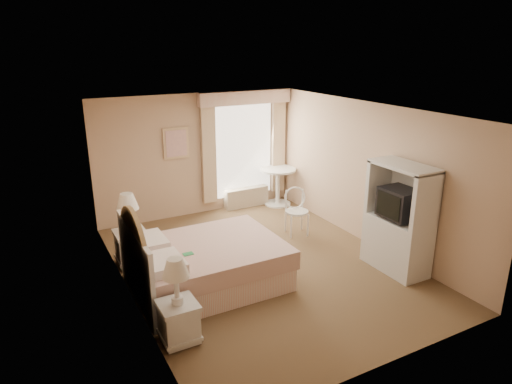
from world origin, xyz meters
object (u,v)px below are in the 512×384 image
round_table (278,181)px  cafe_chair (296,207)px  nightstand_near (178,311)px  nightstand_far (130,238)px  bed (201,264)px  armoire (398,227)px

round_table → cafe_chair: bearing=-108.7°
nightstand_near → cafe_chair: size_ratio=1.23×
nightstand_near → round_table: nightstand_near is taller
nightstand_far → round_table: nightstand_far is taller
bed → nightstand_near: (-0.72, -1.10, 0.05)m
nightstand_far → cafe_chair: size_ratio=1.34×
bed → nightstand_near: size_ratio=1.99×
bed → nightstand_far: bearing=120.8°
bed → nightstand_near: 1.32m
round_table → cafe_chair: 1.61m
nightstand_far → round_table: bearing=20.5°
nightstand_near → cafe_chair: nightstand_near is taller
round_table → bed: bearing=-138.1°
nightstand_near → nightstand_far: bearing=90.0°
bed → cafe_chair: size_ratio=2.44×
nightstand_near → cafe_chair: (3.05, 2.12, 0.10)m
nightstand_far → armoire: 4.25m
nightstand_near → nightstand_far: size_ratio=0.92×
nightstand_far → bed: bearing=-59.2°
bed → armoire: armoire is taller
round_table → armoire: (0.09, -3.49, 0.17)m
bed → armoire: size_ratio=1.25×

